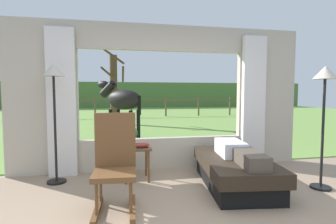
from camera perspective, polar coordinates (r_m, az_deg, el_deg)
The scene contains 16 objects.
back_wall_with_window at distance 4.66m, azimuth -1.10°, elevation 2.84°, with size 5.20×0.12×2.55m.
curtain_panel_left at distance 4.53m, azimuth -22.31°, elevation 1.88°, with size 0.44×0.10×2.40m, color silver.
curtain_panel_right at distance 5.11m, azimuth 18.23°, elevation 2.19°, with size 0.44×0.10×2.40m, color silver.
outdoor_pasture_lawn at distance 15.57m, azimuth -8.13°, elevation -0.90°, with size 36.00×21.68×0.02m, color #759E47.
distant_hill_ridge at distance 25.34m, azimuth -9.35°, elevation 3.69°, with size 36.00×2.00×2.40m, color #4C7038.
recliner_sofa at distance 4.01m, azimuth 14.35°, elevation -12.42°, with size 1.11×1.80×0.42m.
reclining_person at distance 3.90m, azimuth 14.75°, elevation -8.33°, with size 0.41×1.44×0.22m.
rocking_chair at distance 3.16m, azimuth -11.53°, elevation -10.77°, with size 0.51×0.71×1.12m.
side_table at distance 4.13m, azimuth -6.96°, elevation -8.89°, with size 0.44×0.44×0.52m.
potted_plant at distance 4.13m, azimuth -8.17°, elevation -4.98°, with size 0.22×0.22×0.32m.
book_stack at distance 4.05m, azimuth -5.66°, elevation -7.30°, with size 0.20×0.15×0.06m.
floor_lamp_left at distance 4.22m, azimuth -23.75°, elevation 4.99°, with size 0.32×0.32×1.79m.
floor_lamp_right at distance 4.23m, azimuth 31.11°, elevation 4.13°, with size 0.32×0.32×1.73m.
horse at distance 7.88m, azimuth -10.05°, elevation 2.60°, with size 1.50×1.56×1.73m.
pasture_tree at distance 11.71m, azimuth -11.81°, elevation 5.25°, with size 1.18×1.20×3.43m.
pasture_fence_line at distance 14.93m, azimuth -8.04°, elevation 1.72°, with size 16.10×0.10×1.10m.
Camera 1 is at (-0.82, -2.33, 1.35)m, focal length 27.80 mm.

